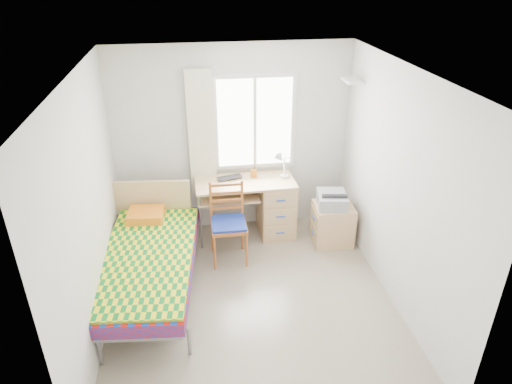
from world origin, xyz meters
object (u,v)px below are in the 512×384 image
Objects in this scene: bed at (148,257)px; cabinet at (332,224)px; desk at (271,204)px; chair at (229,218)px; printer at (332,199)px.

cabinet is at bearing 21.39° from bed.
desk is at bearing 38.56° from bed.
chair is 2.14× the size of printer.
cabinet is at bearing -26.38° from desk.
bed is 2.49m from printer.
desk is 2.78× the size of printer.
desk is at bearing 39.01° from chair.
printer is at bearing -26.38° from desk.
desk is 0.88m from cabinet.
chair reaches higher than cabinet.
desk is at bearing 163.93° from printer.
cabinet is at bearing -16.10° from printer.
bed is at bearing -162.18° from cabinet.
bed is 1.94m from desk.
printer is at bearing 21.93° from bed.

